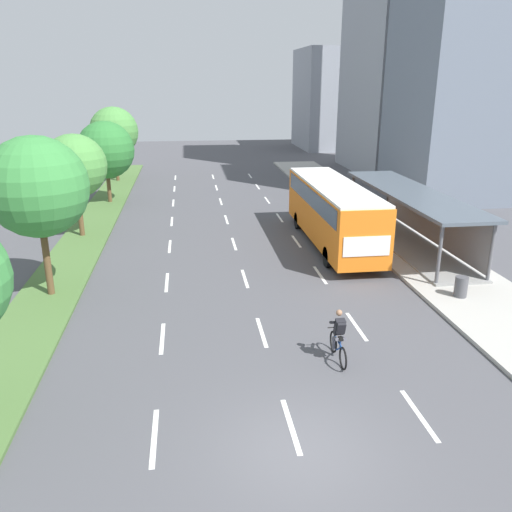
% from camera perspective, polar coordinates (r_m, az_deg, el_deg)
% --- Properties ---
extents(ground_plane, '(140.00, 140.00, 0.00)m').
position_cam_1_polar(ground_plane, '(13.43, 4.76, -20.64)').
color(ground_plane, '#4C4C51').
extents(median_strip, '(2.60, 52.00, 0.12)m').
position_cam_1_polar(median_strip, '(31.84, -18.00, 2.35)').
color(median_strip, '#4C7038').
rests_on(median_strip, ground).
extents(sidewalk_right, '(4.50, 52.00, 0.15)m').
position_cam_1_polar(sidewalk_right, '(33.38, 13.13, 3.54)').
color(sidewalk_right, '#ADAAA3').
rests_on(sidewalk_right, ground).
extents(lane_divider_left, '(0.14, 45.13, 0.01)m').
position_cam_1_polar(lane_divider_left, '(28.51, -9.46, 1.06)').
color(lane_divider_left, white).
rests_on(lane_divider_left, ground).
extents(lane_divider_center, '(0.14, 45.13, 0.01)m').
position_cam_1_polar(lane_divider_center, '(28.59, -2.43, 1.35)').
color(lane_divider_center, white).
rests_on(lane_divider_center, ground).
extents(lane_divider_right, '(0.14, 45.13, 0.01)m').
position_cam_1_polar(lane_divider_right, '(29.09, 4.45, 1.62)').
color(lane_divider_right, white).
rests_on(lane_divider_right, ground).
extents(bus_shelter, '(2.90, 12.89, 2.86)m').
position_cam_1_polar(bus_shelter, '(29.04, 16.95, 4.63)').
color(bus_shelter, gray).
rests_on(bus_shelter, sidewalk_right).
extents(bus, '(2.54, 11.29, 3.37)m').
position_cam_1_polar(bus, '(28.22, 8.38, 5.28)').
color(bus, orange).
rests_on(bus, ground).
extents(cyclist, '(0.46, 1.82, 1.71)m').
position_cam_1_polar(cyclist, '(16.82, 9.08, -8.86)').
color(cyclist, black).
rests_on(cyclist, ground).
extents(median_tree_second, '(3.97, 3.97, 6.46)m').
position_cam_1_polar(median_tree_second, '(22.03, -22.92, 6.97)').
color(median_tree_second, brown).
rests_on(median_tree_second, median_strip).
extents(median_tree_third, '(3.49, 3.49, 5.71)m').
position_cam_1_polar(median_tree_third, '(30.60, -19.28, 9.31)').
color(median_tree_third, brown).
rests_on(median_tree_third, median_strip).
extents(median_tree_fourth, '(4.05, 4.05, 5.77)m').
position_cam_1_polar(median_tree_fourth, '(39.11, -16.20, 11.12)').
color(median_tree_fourth, brown).
rests_on(median_tree_fourth, median_strip).
extents(median_tree_fifth, '(4.17, 4.17, 6.35)m').
position_cam_1_polar(median_tree_fifth, '(47.76, -15.35, 13.05)').
color(median_tree_fifth, brown).
rests_on(median_tree_fifth, median_strip).
extents(trash_bin, '(0.52, 0.52, 0.85)m').
position_cam_1_polar(trash_bin, '(22.69, 21.60, -3.15)').
color(trash_bin, '#4C4C51').
rests_on(trash_bin, sidewalk_right).
extents(building_near_right, '(10.03, 9.31, 20.79)m').
position_cam_1_polar(building_near_right, '(43.28, 23.02, 19.78)').
color(building_near_right, slate).
rests_on(building_near_right, ground).
extents(building_mid_right, '(7.26, 12.54, 27.79)m').
position_cam_1_polar(building_mid_right, '(53.99, 15.50, 23.77)').
color(building_mid_right, '#8E939E').
rests_on(building_mid_right, ground).
extents(building_far_right, '(10.37, 10.96, 12.54)m').
position_cam_1_polar(building_far_right, '(72.36, 9.10, 16.65)').
color(building_far_right, '#8E939E').
rests_on(building_far_right, ground).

